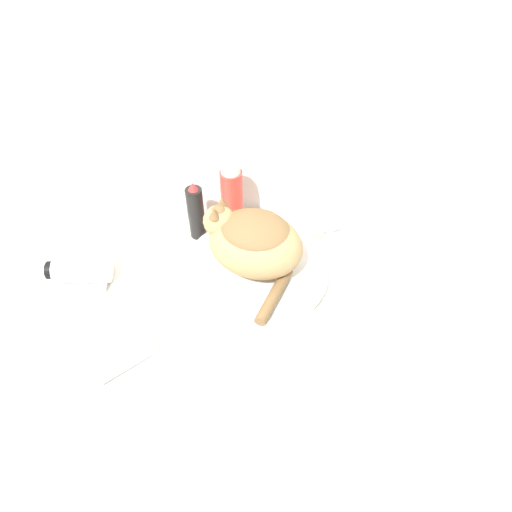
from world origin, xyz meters
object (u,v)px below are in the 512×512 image
object	(u,v)px
hairspray_can_black	(196,212)
shampoo_bottle_tall	(232,201)
cat	(253,241)
faucet	(329,231)
deodorant_stick	(404,198)
cream_tube	(128,361)
hair_dryer	(84,271)

from	to	relation	value
hairspray_can_black	shampoo_bottle_tall	world-z (taller)	shampoo_bottle_tall
cat	faucet	size ratio (longest dim) A/B	2.34
faucet	deodorant_stick	bearing A→B (deg)	-175.83
cat	shampoo_bottle_tall	size ratio (longest dim) A/B	1.42
faucet	shampoo_bottle_tall	size ratio (longest dim) A/B	0.61
cream_tube	shampoo_bottle_tall	bearing A→B (deg)	55.92
cat	hair_dryer	bearing A→B (deg)	22.63
faucet	hairspray_can_black	distance (m)	0.37
hairspray_can_black	cream_tube	distance (m)	0.45
hairspray_can_black	deodorant_stick	world-z (taller)	hairspray_can_black
faucet	hairspray_can_black	world-z (taller)	hairspray_can_black
hair_dryer	deodorant_stick	bearing A→B (deg)	-164.57
cat	deodorant_stick	size ratio (longest dim) A/B	2.46
cat	cream_tube	xyz separation A→B (m)	(-0.31, -0.22, -0.12)
hairspray_can_black	cream_tube	world-z (taller)	hairspray_can_black
shampoo_bottle_tall	deodorant_stick	bearing A→B (deg)	0.00
faucet	hairspray_can_black	bearing A→B (deg)	-37.58
hair_dryer	shampoo_bottle_tall	bearing A→B (deg)	-154.77
deodorant_stick	hair_dryer	bearing A→B (deg)	-171.76
hairspray_can_black	hair_dryer	size ratio (longest dim) A/B	1.10
cat	shampoo_bottle_tall	xyz separation A→B (m)	(-0.03, 0.19, -0.02)
shampoo_bottle_tall	hair_dryer	size ratio (longest dim) A/B	1.40
cat	cream_tube	distance (m)	0.40
hairspray_can_black	deodorant_stick	distance (m)	0.61
faucet	deodorant_stick	xyz separation A→B (m)	(0.26, 0.11, -0.01)
deodorant_stick	cat	bearing A→B (deg)	-158.23
shampoo_bottle_tall	hair_dryer	distance (m)	0.44
deodorant_stick	cream_tube	xyz separation A→B (m)	(-0.79, -0.41, -0.05)
faucet	cream_tube	xyz separation A→B (m)	(-0.53, -0.30, -0.06)
deodorant_stick	hair_dryer	world-z (taller)	deodorant_stick
cream_tube	hair_dryer	world-z (taller)	hair_dryer
cat	hairspray_can_black	size ratio (longest dim) A/B	1.82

